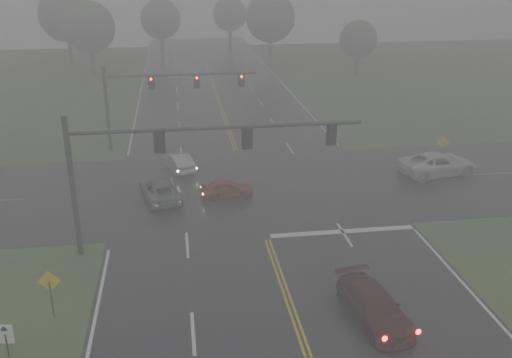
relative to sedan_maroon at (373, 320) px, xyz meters
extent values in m
cube|color=black|center=(-3.39, 14.15, 0.00)|extent=(18.00, 160.00, 0.02)
cube|color=black|center=(-3.39, 16.15, 0.00)|extent=(120.00, 14.00, 0.02)
cube|color=silver|center=(1.11, 8.55, 0.00)|extent=(8.50, 0.50, 0.01)
imported|color=black|center=(0.00, 0.00, 0.00)|extent=(2.68, 5.07, 1.40)
imported|color=maroon|center=(-5.05, 14.67, 0.00)|extent=(3.57, 1.56, 1.20)
imported|color=#A1A2A8|center=(-8.14, 20.26, 0.00)|extent=(2.56, 4.20, 1.31)
imported|color=#53555A|center=(-9.42, 14.85, 0.00)|extent=(3.11, 5.03, 1.30)
imported|color=silver|center=(10.63, 16.67, 0.00)|extent=(6.21, 3.71, 1.62)
cylinder|color=black|center=(-13.59, 8.03, 3.82)|extent=(0.30, 0.30, 7.63)
cylinder|color=black|center=(-13.59, 8.03, 6.78)|extent=(0.19, 0.19, 0.85)
cylinder|color=black|center=(-6.02, 8.03, 6.73)|extent=(15.15, 0.19, 0.19)
cube|color=black|center=(-9.05, 8.03, 6.09)|extent=(0.36, 0.30, 1.11)
cube|color=black|center=(-9.05, 8.20, 6.09)|extent=(0.58, 0.03, 1.32)
cube|color=black|center=(-4.50, 8.03, 6.09)|extent=(0.36, 0.30, 1.11)
cube|color=black|center=(-4.50, 8.20, 6.09)|extent=(0.58, 0.03, 1.32)
cube|color=black|center=(0.05, 8.03, 6.09)|extent=(0.36, 0.30, 1.11)
cube|color=black|center=(0.05, 8.20, 6.09)|extent=(0.58, 0.03, 1.32)
cylinder|color=black|center=(-13.59, 25.71, 3.47)|extent=(0.27, 0.27, 6.93)
cylinder|color=black|center=(-13.59, 25.71, 6.16)|extent=(0.17, 0.17, 0.77)
cylinder|color=black|center=(-7.54, 25.71, 6.11)|extent=(12.10, 0.17, 0.17)
cube|color=black|center=(-9.96, 25.71, 5.54)|extent=(0.33, 0.27, 1.01)
cube|color=black|center=(-9.96, 25.87, 5.54)|extent=(0.53, 0.03, 1.20)
cylinder|color=#FF0C05|center=(-9.96, 25.56, 5.85)|extent=(0.21, 0.06, 0.21)
cube|color=black|center=(-6.33, 25.71, 5.54)|extent=(0.33, 0.27, 1.01)
cube|color=black|center=(-6.33, 25.87, 5.54)|extent=(0.53, 0.03, 1.20)
cylinder|color=#FF0C05|center=(-6.33, 25.56, 5.85)|extent=(0.21, 0.06, 0.21)
cube|color=black|center=(-2.71, 25.71, 5.54)|extent=(0.33, 0.27, 1.01)
cube|color=black|center=(-2.71, 25.87, 5.54)|extent=(0.53, 0.03, 1.20)
cylinder|color=#FF0C05|center=(-2.71, 25.56, 5.85)|extent=(0.21, 0.06, 0.21)
cylinder|color=black|center=(-13.93, 2.12, 0.94)|extent=(0.06, 0.06, 1.89)
cube|color=gold|center=(-13.93, 2.15, 1.89)|extent=(0.99, 0.05, 0.99)
cube|color=white|center=(-14.63, -2.00, 2.26)|extent=(0.59, 0.12, 0.79)
cube|color=black|center=(-14.63, -1.97, 2.26)|extent=(0.10, 0.03, 0.44)
cylinder|color=black|center=(11.70, 18.41, 0.93)|extent=(0.06, 0.06, 1.87)
cube|color=gold|center=(11.70, 18.44, 1.87)|extent=(0.98, 0.11, 0.98)
cylinder|color=#2E231E|center=(-18.68, 57.55, 1.87)|extent=(0.62, 0.62, 3.74)
sphere|color=#31452E|center=(-18.68, 57.55, 6.44)|extent=(6.65, 6.65, 6.65)
cylinder|color=#2E231E|center=(5.89, 62.81, 1.98)|extent=(0.53, 0.53, 3.97)
sphere|color=#31452E|center=(5.89, 62.81, 6.84)|extent=(7.06, 7.06, 7.06)
cylinder|color=#2E231E|center=(-9.77, 71.73, 1.73)|extent=(0.63, 0.63, 3.46)
sphere|color=#31452E|center=(-9.77, 71.73, 5.95)|extent=(6.15, 6.15, 6.15)
cylinder|color=#2E231E|center=(16.13, 53.68, 1.39)|extent=(0.58, 0.58, 2.78)
sphere|color=#31452E|center=(16.13, 53.68, 4.79)|extent=(4.94, 4.94, 4.94)
cylinder|color=#2E231E|center=(-22.78, 65.65, 2.12)|extent=(0.51, 0.51, 4.23)
sphere|color=#31452E|center=(-22.78, 65.65, 7.29)|extent=(7.52, 7.52, 7.52)
cylinder|color=#2E231E|center=(1.91, 81.25, 1.65)|extent=(0.62, 0.62, 3.29)
sphere|color=#31452E|center=(1.91, 81.25, 5.67)|extent=(5.85, 5.85, 5.85)
camera|label=1|loc=(-8.12, -20.17, 14.93)|focal=40.00mm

